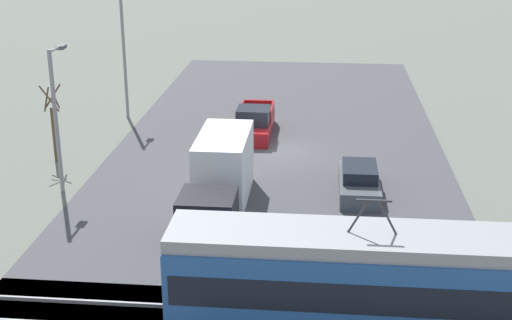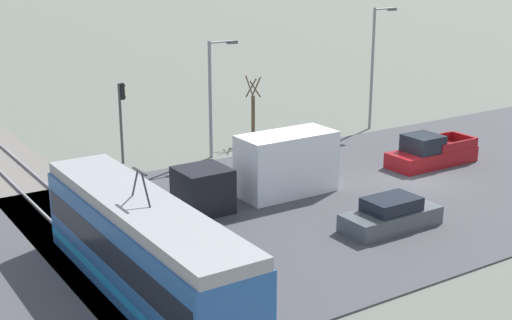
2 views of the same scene
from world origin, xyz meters
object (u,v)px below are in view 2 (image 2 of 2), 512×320
street_tree (253,112)px  street_lamp_near_crossing (375,60)px  box_truck (267,170)px  pickup_truck (430,153)px  sedan_car_0 (391,215)px  traffic_light_pole (122,112)px  street_lamp_mid_block (213,90)px  light_rail_tram (143,249)px

street_tree → street_lamp_near_crossing: street_lamp_near_crossing is taller
box_truck → pickup_truck: size_ratio=1.53×
sedan_car_0 → pickup_truck: bearing=124.3°
pickup_truck → street_lamp_near_crossing: bearing=-20.9°
pickup_truck → sedan_car_0: size_ratio=1.19×
traffic_light_pole → street_tree: size_ratio=1.10×
box_truck → pickup_truck: (-0.47, -11.07, -0.75)m
street_lamp_mid_block → street_lamp_near_crossing: bearing=-89.0°
street_tree → street_lamp_near_crossing: bearing=-100.4°
street_lamp_mid_block → traffic_light_pole: bearing=71.0°
light_rail_tram → street_lamp_near_crossing: size_ratio=1.55×
pickup_truck → sedan_car_0: 10.55m
pickup_truck → traffic_light_pole: traffic_light_pole is taller
street_tree → street_lamp_near_crossing: 9.46m
street_tree → street_lamp_mid_block: street_lamp_mid_block is taller
light_rail_tram → street_tree: bearing=-43.2°
pickup_truck → sedan_car_0: bearing=124.3°
traffic_light_pole → sedan_car_0: bearing=-159.8°
light_rail_tram → sedan_car_0: size_ratio=2.74×
light_rail_tram → street_lamp_near_crossing: street_lamp_near_crossing is taller
traffic_light_pole → street_tree: traffic_light_pole is taller
sedan_car_0 → street_lamp_mid_block: street_lamp_mid_block is taller
box_truck → street_lamp_mid_block: size_ratio=1.22×
light_rail_tram → sedan_car_0: 11.95m
traffic_light_pole → street_lamp_near_crossing: street_lamp_near_crossing is taller
light_rail_tram → street_lamp_mid_block: 18.16m
light_rail_tram → street_lamp_near_crossing: bearing=-58.9°
pickup_truck → street_tree: 11.78m
light_rail_tram → pickup_truck: size_ratio=2.31×
traffic_light_pole → street_lamp_near_crossing: (-1.55, -17.97, 1.69)m
street_lamp_mid_block → street_tree: bearing=-65.2°
light_rail_tram → street_lamp_mid_block: street_lamp_mid_block is taller
box_truck → traffic_light_pole: bearing=20.1°
pickup_truck → street_tree: street_tree is taller
light_rail_tram → traffic_light_pole: traffic_light_pole is taller
pickup_truck → street_lamp_near_crossing: street_lamp_near_crossing is taller
sedan_car_0 → traffic_light_pole: (16.18, 5.94, 2.45)m
street_tree → street_lamp_near_crossing: (-1.62, -8.88, 2.84)m
box_truck → street_lamp_mid_block: street_lamp_mid_block is taller
traffic_light_pole → light_rail_tram: bearing=159.5°
street_lamp_near_crossing → street_lamp_mid_block: street_lamp_near_crossing is taller
box_truck → street_lamp_near_crossing: bearing=-60.3°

